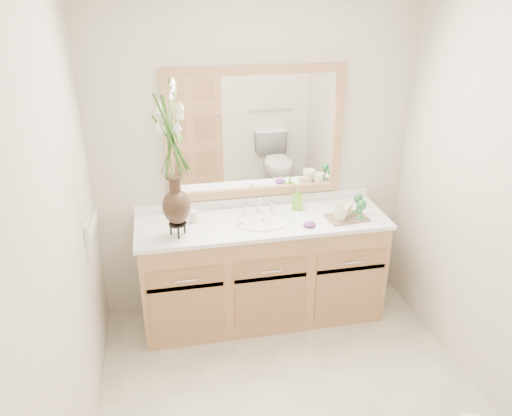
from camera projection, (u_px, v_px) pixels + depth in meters
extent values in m
plane|color=beige|center=(297.00, 412.00, 3.08)|extent=(2.60, 2.60, 0.00)
cube|color=white|center=(255.00, 160.00, 3.74)|extent=(2.40, 0.02, 2.40)
cube|color=white|center=(61.00, 264.00, 2.36)|extent=(0.02, 2.60, 2.40)
cube|color=white|center=(510.00, 220.00, 2.80)|extent=(0.02, 2.60, 2.40)
cube|color=tan|center=(262.00, 271.00, 3.82)|extent=(1.80, 0.55, 0.80)
cube|color=white|center=(263.00, 222.00, 3.64)|extent=(1.84, 0.57, 0.03)
ellipsoid|color=white|center=(263.00, 228.00, 3.64)|extent=(0.38, 0.30, 0.12)
cylinder|color=silver|center=(258.00, 205.00, 3.76)|extent=(0.02, 0.02, 0.11)
cylinder|color=silver|center=(245.00, 208.00, 3.74)|extent=(0.02, 0.02, 0.08)
cylinder|color=silver|center=(271.00, 205.00, 3.78)|extent=(0.02, 0.02, 0.08)
cube|color=white|center=(255.00, 134.00, 3.64)|extent=(1.20, 0.01, 0.85)
cube|color=tan|center=(256.00, 70.00, 3.44)|extent=(1.32, 0.04, 0.06)
cube|color=tan|center=(256.00, 192.00, 3.82)|extent=(1.32, 0.04, 0.06)
cube|color=tan|center=(168.00, 139.00, 3.51)|extent=(0.06, 0.04, 0.85)
cube|color=tan|center=(338.00, 129.00, 3.74)|extent=(0.06, 0.04, 0.85)
cube|color=white|center=(87.00, 233.00, 3.14)|extent=(0.02, 0.12, 0.12)
cylinder|color=black|center=(178.00, 224.00, 3.39)|extent=(0.12, 0.12, 0.01)
ellipsoid|color=#2E2014|center=(176.00, 207.00, 3.34)|extent=(0.19, 0.19, 0.24)
cylinder|color=#2E2014|center=(175.00, 185.00, 3.27)|extent=(0.08, 0.08, 0.11)
cylinder|color=#4C7A33|center=(172.00, 144.00, 3.15)|extent=(0.07, 0.07, 0.44)
cylinder|color=white|center=(194.00, 216.00, 3.60)|extent=(0.07, 0.07, 0.09)
cylinder|color=white|center=(241.00, 224.00, 3.57)|extent=(0.09, 0.09, 0.01)
cube|color=beige|center=(241.00, 222.00, 3.56)|extent=(0.06, 0.04, 0.02)
imported|color=#72C92F|center=(297.00, 200.00, 3.79)|extent=(0.09, 0.09, 0.15)
ellipsoid|color=#65297D|center=(310.00, 224.00, 3.54)|extent=(0.11, 0.10, 0.03)
cube|color=brown|center=(346.00, 218.00, 3.66)|extent=(0.31, 0.22, 0.01)
imported|color=white|center=(341.00, 213.00, 3.59)|extent=(0.11, 0.11, 0.11)
imported|color=white|center=(346.00, 209.00, 3.67)|extent=(0.11, 0.11, 0.09)
cylinder|color=#267339|center=(361.00, 218.00, 3.63)|extent=(0.06, 0.06, 0.01)
cylinder|color=#267339|center=(361.00, 212.00, 3.61)|extent=(0.01, 0.01, 0.09)
ellipsoid|color=#267339|center=(362.00, 205.00, 3.58)|extent=(0.07, 0.07, 0.08)
cylinder|color=#267339|center=(357.00, 212.00, 3.73)|extent=(0.06, 0.06, 0.01)
cylinder|color=#267339|center=(358.00, 206.00, 3.71)|extent=(0.01, 0.01, 0.10)
ellipsoid|color=#267339|center=(358.00, 198.00, 3.68)|extent=(0.07, 0.07, 0.08)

